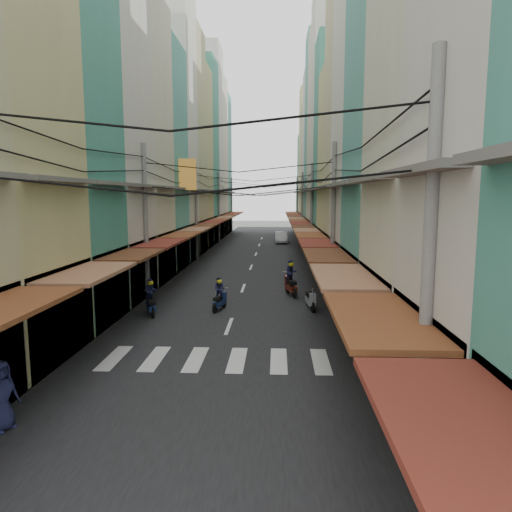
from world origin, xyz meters
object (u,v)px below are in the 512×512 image
(bicycle, at_px, (367,312))
(white_car, at_px, (281,243))
(market_umbrella, at_px, (397,292))
(traffic_sign, at_px, (341,271))

(bicycle, bearing_deg, white_car, 13.06)
(white_car, xyz_separation_m, bicycle, (3.86, -31.68, 0.00))
(bicycle, distance_m, market_umbrella, 6.03)
(white_car, relative_size, traffic_sign, 1.52)
(white_car, distance_m, market_umbrella, 37.55)
(white_car, bearing_deg, traffic_sign, -87.22)
(bicycle, bearing_deg, traffic_sign, 145.77)
(white_car, distance_m, bicycle, 31.92)
(market_umbrella, bearing_deg, traffic_sign, 110.03)
(white_car, height_order, traffic_sign, traffic_sign)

